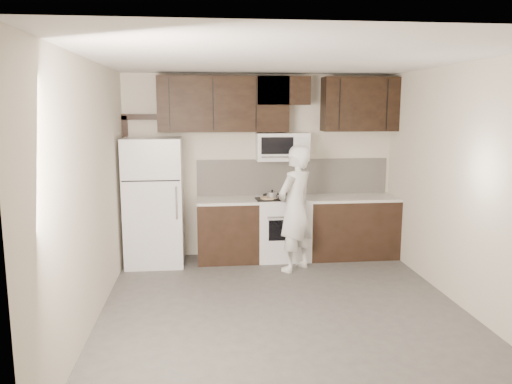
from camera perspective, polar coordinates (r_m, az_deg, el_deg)
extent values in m
plane|color=#4C4A48|center=(5.66, 3.17, -13.38)|extent=(4.50, 4.50, 0.00)
plane|color=beige|center=(7.49, 0.48, 3.01)|extent=(4.00, 0.00, 4.00)
plane|color=white|center=(5.24, 3.45, 14.95)|extent=(4.50, 4.50, 0.00)
cube|color=black|center=(7.31, -3.27, -4.47)|extent=(0.87, 0.62, 0.87)
cube|color=black|center=(7.63, 10.82, -4.03)|extent=(1.32, 0.62, 0.87)
cube|color=silver|center=(7.21, -3.31, -0.96)|extent=(0.87, 0.64, 0.04)
cube|color=silver|center=(7.53, 10.93, -0.66)|extent=(1.32, 0.64, 0.04)
cube|color=white|center=(7.39, 3.07, -4.23)|extent=(0.76, 0.62, 0.89)
cube|color=white|center=(7.30, 3.10, -0.76)|extent=(0.76, 0.62, 0.02)
cube|color=black|center=(7.09, 3.47, -4.38)|extent=(0.50, 0.01, 0.30)
cylinder|color=silver|center=(7.01, 3.53, -2.86)|extent=(0.55, 0.02, 0.02)
cylinder|color=black|center=(7.12, 1.86, -0.80)|extent=(0.20, 0.20, 0.03)
cylinder|color=black|center=(7.18, 4.71, -0.74)|extent=(0.20, 0.20, 0.03)
cylinder|color=black|center=(7.41, 1.54, -0.39)|extent=(0.20, 0.20, 0.03)
cylinder|color=black|center=(7.47, 4.28, -0.33)|extent=(0.20, 0.20, 0.03)
cube|color=beige|center=(7.58, 4.25, 1.76)|extent=(2.90, 0.02, 0.54)
cube|color=black|center=(7.22, -3.75, 9.98)|extent=(1.85, 0.35, 0.78)
cube|color=black|center=(7.58, 11.77, 9.78)|extent=(1.10, 0.35, 0.78)
cube|color=black|center=(7.31, 3.04, 11.47)|extent=(0.76, 0.35, 0.40)
cube|color=white|center=(7.32, 3.00, 5.20)|extent=(0.76, 0.38, 0.40)
cube|color=black|center=(7.11, 2.46, 5.32)|extent=(0.46, 0.01, 0.24)
cube|color=silver|center=(7.17, 5.31, 5.32)|extent=(0.18, 0.01, 0.24)
cylinder|color=silver|center=(7.10, 2.47, 4.01)|extent=(0.46, 0.02, 0.02)
cube|color=white|center=(7.19, -11.56, -1.10)|extent=(0.80, 0.72, 1.80)
cube|color=black|center=(6.77, -11.94, 1.24)|extent=(0.77, 0.01, 0.02)
cylinder|color=silver|center=(6.77, -9.09, -1.24)|extent=(0.03, 0.03, 0.45)
cube|color=black|center=(7.52, -14.48, 0.43)|extent=(0.08, 0.08, 2.10)
cube|color=black|center=(7.41, -13.19, 8.35)|extent=(0.50, 0.08, 0.08)
cylinder|color=silver|center=(7.11, 1.87, -0.45)|extent=(0.16, 0.16, 0.12)
sphere|color=black|center=(7.10, 1.87, 0.14)|extent=(0.03, 0.03, 0.03)
cylinder|color=black|center=(7.16, 2.71, -0.24)|extent=(0.14, 0.07, 0.02)
cube|color=black|center=(7.13, 1.51, -0.82)|extent=(0.39, 0.30, 0.02)
cylinder|color=beige|center=(7.13, 1.51, -0.67)|extent=(0.26, 0.26, 0.02)
imported|color=white|center=(6.78, 4.51, -1.91)|extent=(0.74, 0.73, 1.72)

